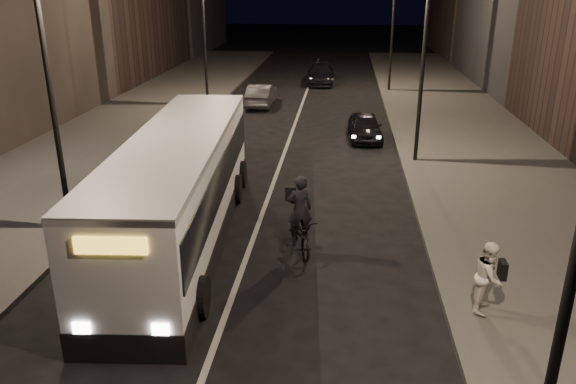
% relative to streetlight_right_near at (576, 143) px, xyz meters
% --- Properties ---
extents(ground, '(180.00, 180.00, 0.00)m').
position_rel_streetlight_right_near_xyz_m(ground, '(-5.33, 4.00, -5.36)').
color(ground, black).
rests_on(ground, ground).
extents(sidewalk_right, '(7.00, 70.00, 0.16)m').
position_rel_streetlight_right_near_xyz_m(sidewalk_right, '(3.17, 18.00, -5.28)').
color(sidewalk_right, '#3E3E3B').
rests_on(sidewalk_right, ground).
extents(sidewalk_left, '(7.00, 70.00, 0.16)m').
position_rel_streetlight_right_near_xyz_m(sidewalk_left, '(-13.83, 18.00, -5.28)').
color(sidewalk_left, '#3E3E3B').
rests_on(sidewalk_left, ground).
extents(streetlight_right_near, '(1.20, 0.44, 8.12)m').
position_rel_streetlight_right_near_xyz_m(streetlight_right_near, '(0.00, 0.00, 0.00)').
color(streetlight_right_near, black).
rests_on(streetlight_right_near, sidewalk_right).
extents(streetlight_right_mid, '(1.20, 0.44, 8.12)m').
position_rel_streetlight_right_near_xyz_m(streetlight_right_mid, '(0.00, 16.00, 0.00)').
color(streetlight_right_mid, black).
rests_on(streetlight_right_mid, sidewalk_right).
extents(streetlight_right_far, '(1.20, 0.44, 8.12)m').
position_rel_streetlight_right_near_xyz_m(streetlight_right_far, '(0.00, 32.00, 0.00)').
color(streetlight_right_far, black).
rests_on(streetlight_right_far, sidewalk_right).
extents(streetlight_left_near, '(1.20, 0.44, 8.12)m').
position_rel_streetlight_right_near_xyz_m(streetlight_left_near, '(-10.66, 8.00, 0.00)').
color(streetlight_left_near, black).
rests_on(streetlight_left_near, sidewalk_left).
extents(streetlight_left_far, '(1.20, 0.44, 8.12)m').
position_rel_streetlight_right_near_xyz_m(streetlight_left_far, '(-10.66, 26.00, 0.00)').
color(streetlight_left_far, black).
rests_on(streetlight_left_far, sidewalk_left).
extents(city_bus, '(3.37, 11.85, 3.16)m').
position_rel_streetlight_right_near_xyz_m(city_bus, '(-7.38, 7.92, -3.64)').
color(city_bus, white).
rests_on(city_bus, ground).
extents(cyclist_on_bicycle, '(1.30, 2.12, 2.31)m').
position_rel_streetlight_right_near_xyz_m(cyclist_on_bicycle, '(-3.89, 7.40, -4.59)').
color(cyclist_on_bicycle, black).
rests_on(cyclist_on_bicycle, ground).
extents(pedestrian_woman, '(0.90, 1.00, 1.68)m').
position_rel_streetlight_right_near_xyz_m(pedestrian_woman, '(0.56, 4.57, -4.36)').
color(pedestrian_woman, silver).
rests_on(pedestrian_woman, sidewalk_right).
extents(car_near, '(1.73, 3.78, 1.26)m').
position_rel_streetlight_right_near_xyz_m(car_near, '(-1.73, 19.59, -4.73)').
color(car_near, black).
rests_on(car_near, ground).
extents(car_mid, '(1.44, 4.07, 1.34)m').
position_rel_streetlight_right_near_xyz_m(car_mid, '(-7.78, 26.71, -4.69)').
color(car_mid, '#3A3A3C').
rests_on(car_mid, ground).
extents(car_far, '(2.03, 4.83, 1.39)m').
position_rel_streetlight_right_near_xyz_m(car_far, '(-4.53, 34.89, -4.67)').
color(car_far, black).
rests_on(car_far, ground).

